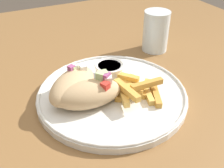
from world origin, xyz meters
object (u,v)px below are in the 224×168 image
Objects in this scene: pita_sandwich_far at (73,85)px; sauce_ramekin at (109,69)px; fries_pile at (134,88)px; water_glass at (156,33)px; plate at (112,94)px; pita_sandwich_near at (90,93)px.

pita_sandwich_far is 2.17× the size of sauce_ramekin.
fries_pile is at bearing -63.55° from pita_sandwich_far.
pita_sandwich_far is 0.30m from water_glass.
fries_pile is at bearing -31.41° from plate.
plate is at bearing -58.45° from pita_sandwich_far.
plate is 2.26× the size of fries_pile.
water_glass is (0.26, 0.16, 0.01)m from pita_sandwich_near.
fries_pile is at bearing 0.62° from pita_sandwich_near.
pita_sandwich_near reaches higher than fries_pile.
plate is at bearing -144.35° from water_glass.
plate is 0.07m from sauce_ramekin.
plate is at bearing 148.59° from fries_pile.
sauce_ramekin is 0.20m from water_glass.
sauce_ramekin is (-0.02, 0.08, 0.01)m from fries_pile.
sauce_ramekin is (0.10, 0.03, -0.01)m from pita_sandwich_far.
water_glass reaches higher than fries_pile.
pita_sandwich_near is 1.22× the size of water_glass.
pita_sandwich_near is 0.09m from fries_pile.
pita_sandwich_near is 1.99× the size of sauce_ramekin.
sauce_ramekin is (0.08, 0.07, -0.01)m from pita_sandwich_near.
sauce_ramekin is (0.02, 0.06, 0.02)m from plate.
pita_sandwich_near is at bearing -135.51° from sauce_ramekin.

